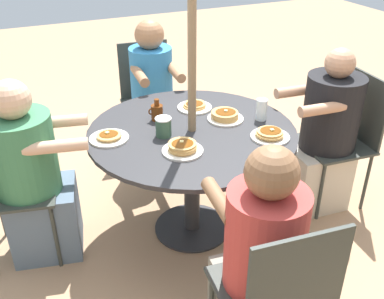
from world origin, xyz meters
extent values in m
plane|color=tan|center=(0.00, 0.00, 0.00)|extent=(12.00, 12.00, 0.00)
cylinder|color=#28282B|center=(0.00, 0.00, 0.01)|extent=(0.50, 0.50, 0.01)
cylinder|color=#28282B|center=(0.00, 0.00, 0.36)|extent=(0.10, 0.10, 0.72)
cylinder|color=#28282B|center=(0.00, 0.00, 0.73)|extent=(1.25, 1.25, 0.03)
cylinder|color=#846B4C|center=(0.00, 0.00, 1.16)|extent=(0.05, 0.05, 2.33)
cylinder|color=#333833|center=(0.80, -0.36, 0.23)|extent=(0.02, 0.02, 0.45)
cylinder|color=#333833|center=(0.87, 0.00, 0.23)|extent=(0.02, 0.02, 0.45)
cylinder|color=#333833|center=(1.16, -0.44, 0.23)|extent=(0.02, 0.02, 0.45)
cube|color=#333833|center=(1.01, -0.22, 0.46)|extent=(0.51, 0.51, 0.02)
cube|color=slate|center=(0.90, -0.19, 0.23)|extent=(0.46, 0.43, 0.45)
cylinder|color=#38754C|center=(0.96, -0.21, 0.69)|extent=(0.38, 0.38, 0.48)
sphere|color=#DBA884|center=(0.96, -0.21, 1.03)|extent=(0.22, 0.22, 0.22)
cylinder|color=#DBA884|center=(0.72, -0.31, 0.81)|extent=(0.34, 0.14, 0.07)
cylinder|color=#DBA884|center=(0.79, -0.01, 0.81)|extent=(0.34, 0.14, 0.07)
cylinder|color=#333833|center=(-0.10, 0.87, 0.23)|extent=(0.02, 0.02, 0.45)
cube|color=#333833|center=(0.10, 1.03, 0.46)|extent=(0.47, 0.47, 0.02)
cube|color=#333833|center=(0.12, 1.24, 0.71)|extent=(0.41, 0.06, 0.47)
cylinder|color=#B73833|center=(0.09, 0.97, 0.70)|extent=(0.34, 0.34, 0.49)
sphere|color=brown|center=(0.09, 0.97, 1.04)|extent=(0.22, 0.22, 0.22)
cylinder|color=brown|center=(0.22, 0.78, 0.81)|extent=(0.10, 0.29, 0.07)
cylinder|color=brown|center=(-0.06, 0.81, 0.81)|extent=(0.10, 0.29, 0.07)
cylinder|color=#333833|center=(-0.84, 0.26, 0.23)|extent=(0.02, 0.02, 0.45)
cylinder|color=#333833|center=(-0.87, -0.11, 0.23)|extent=(0.02, 0.02, 0.45)
cylinder|color=#333833|center=(-1.20, 0.29, 0.23)|extent=(0.02, 0.02, 0.45)
cylinder|color=#333833|center=(-1.23, -0.08, 0.23)|extent=(0.02, 0.02, 0.45)
cube|color=#333833|center=(-1.03, 0.09, 0.46)|extent=(0.47, 0.47, 0.02)
cube|color=#333833|center=(-1.24, 0.11, 0.71)|extent=(0.05, 0.41, 0.47)
cube|color=beige|center=(-0.92, 0.08, 0.23)|extent=(0.42, 0.39, 0.45)
cylinder|color=black|center=(-0.97, 0.08, 0.71)|extent=(0.38, 0.38, 0.52)
sphere|color=tan|center=(-0.97, 0.08, 1.05)|extent=(0.19, 0.19, 0.19)
cylinder|color=tan|center=(-0.77, 0.22, 0.83)|extent=(0.31, 0.10, 0.07)
cylinder|color=tan|center=(-0.80, -0.08, 0.83)|extent=(0.31, 0.10, 0.07)
cylinder|color=#333833|center=(-0.26, -0.84, 0.23)|extent=(0.02, 0.02, 0.45)
cylinder|color=#333833|center=(0.11, -0.87, 0.23)|extent=(0.02, 0.02, 0.45)
cylinder|color=#333833|center=(-0.29, -1.20, 0.23)|extent=(0.02, 0.02, 0.45)
cylinder|color=#333833|center=(0.08, -1.23, 0.23)|extent=(0.02, 0.02, 0.45)
cube|color=#333833|center=(-0.09, -1.03, 0.46)|extent=(0.47, 0.47, 0.02)
cube|color=#333833|center=(-0.11, -1.24, 0.71)|extent=(0.41, 0.05, 0.47)
cube|color=#3D3D42|center=(-0.08, -0.93, 0.23)|extent=(0.34, 0.37, 0.45)
cylinder|color=teal|center=(-0.09, -0.97, 0.71)|extent=(0.33, 0.33, 0.51)
sphere|color=#A3704C|center=(-0.09, -0.97, 1.07)|extent=(0.22, 0.22, 0.22)
cylinder|color=#A3704C|center=(-0.20, -0.77, 0.83)|extent=(0.10, 0.33, 0.07)
cylinder|color=#A3704C|center=(0.06, -0.79, 0.83)|extent=(0.10, 0.33, 0.07)
cylinder|color=silver|center=(-0.37, 0.27, 0.75)|extent=(0.23, 0.23, 0.01)
cylinder|color=tan|center=(-0.38, 0.27, 0.77)|extent=(0.15, 0.15, 0.01)
cylinder|color=tan|center=(-0.37, 0.27, 0.78)|extent=(0.16, 0.16, 0.01)
cylinder|color=tan|center=(-0.37, 0.27, 0.79)|extent=(0.15, 0.15, 0.01)
ellipsoid|color=brown|center=(-0.37, 0.27, 0.80)|extent=(0.12, 0.11, 0.00)
cube|color=#F4E084|center=(-0.38, 0.28, 0.80)|extent=(0.02, 0.02, 0.01)
cylinder|color=silver|center=(0.15, 0.22, 0.75)|extent=(0.23, 0.23, 0.01)
cylinder|color=tan|center=(0.16, 0.22, 0.76)|extent=(0.15, 0.15, 0.01)
cylinder|color=tan|center=(0.15, 0.22, 0.77)|extent=(0.15, 0.15, 0.01)
cylinder|color=tan|center=(0.15, 0.22, 0.78)|extent=(0.15, 0.15, 0.01)
cylinder|color=tan|center=(0.15, 0.21, 0.79)|extent=(0.16, 0.16, 0.01)
ellipsoid|color=brown|center=(0.15, 0.22, 0.80)|extent=(0.12, 0.11, 0.00)
cube|color=#F4E084|center=(0.15, 0.21, 0.81)|extent=(0.03, 0.03, 0.01)
cylinder|color=silver|center=(-0.25, -0.04, 0.75)|extent=(0.23, 0.23, 0.01)
cylinder|color=tan|center=(-0.25, -0.04, 0.77)|extent=(0.16, 0.16, 0.01)
cylinder|color=tan|center=(-0.24, -0.05, 0.78)|extent=(0.17, 0.17, 0.01)
cylinder|color=tan|center=(-0.24, -0.05, 0.79)|extent=(0.17, 0.17, 0.01)
ellipsoid|color=brown|center=(-0.25, -0.04, 0.80)|extent=(0.13, 0.12, 0.00)
cube|color=#F4E084|center=(-0.25, -0.05, 0.81)|extent=(0.03, 0.03, 0.01)
cylinder|color=silver|center=(0.48, -0.09, 0.75)|extent=(0.23, 0.23, 0.01)
cylinder|color=tan|center=(0.48, -0.09, 0.76)|extent=(0.14, 0.14, 0.01)
cylinder|color=tan|center=(0.48, -0.08, 0.77)|extent=(0.14, 0.14, 0.01)
ellipsoid|color=brown|center=(0.48, -0.09, 0.78)|extent=(0.11, 0.10, 0.00)
cube|color=#F4E084|center=(0.49, -0.09, 0.79)|extent=(0.03, 0.03, 0.01)
cylinder|color=silver|center=(-0.14, -0.28, 0.75)|extent=(0.23, 0.23, 0.01)
cylinder|color=tan|center=(-0.14, -0.28, 0.77)|extent=(0.15, 0.15, 0.01)
cylinder|color=tan|center=(-0.15, -0.28, 0.78)|extent=(0.14, 0.14, 0.01)
ellipsoid|color=brown|center=(-0.14, -0.28, 0.78)|extent=(0.11, 0.10, 0.00)
cube|color=#F4E084|center=(-0.14, -0.28, 0.79)|extent=(0.03, 0.03, 0.01)
cylinder|color=#602D0F|center=(0.14, -0.22, 0.80)|extent=(0.07, 0.07, 0.10)
cylinder|color=#602D0F|center=(0.14, -0.22, 0.86)|extent=(0.03, 0.03, 0.04)
torus|color=#602D0F|center=(0.17, -0.22, 0.81)|extent=(0.05, 0.01, 0.05)
cylinder|color=#33513D|center=(0.18, 0.00, 0.80)|extent=(0.09, 0.09, 0.11)
cylinder|color=white|center=(0.18, 0.00, 0.86)|extent=(0.09, 0.09, 0.01)
cylinder|color=silver|center=(-0.45, 0.04, 0.81)|extent=(0.07, 0.07, 0.13)
camera|label=1|loc=(0.96, 2.18, 1.97)|focal=42.00mm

